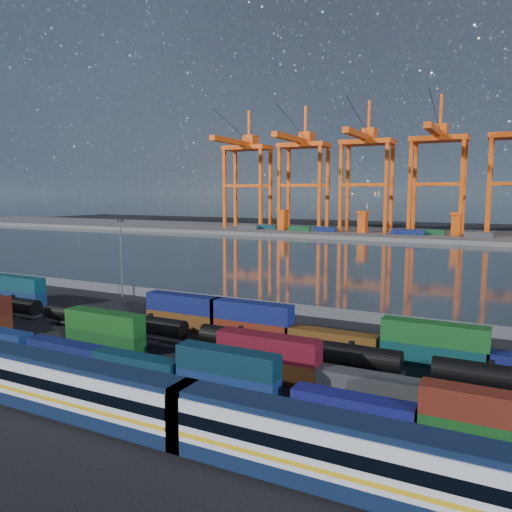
% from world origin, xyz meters
% --- Properties ---
extents(ground, '(700.00, 700.00, 0.00)m').
position_xyz_m(ground, '(0.00, 0.00, 0.00)').
color(ground, black).
rests_on(ground, ground).
extents(harbor_water, '(700.00, 700.00, 0.00)m').
position_xyz_m(harbor_water, '(0.00, 105.00, 0.01)').
color(harbor_water, '#28343B').
rests_on(harbor_water, ground).
extents(far_quay, '(700.00, 70.00, 2.00)m').
position_xyz_m(far_quay, '(0.00, 210.00, 1.00)').
color(far_quay, '#514F4C').
rests_on(far_quay, ground).
extents(passenger_train, '(79.41, 3.38, 5.81)m').
position_xyz_m(passenger_train, '(6.05, -20.88, 2.92)').
color(passenger_train, silver).
rests_on(passenger_train, ground).
extents(container_row_south, '(140.10, 2.43, 5.17)m').
position_xyz_m(container_row_south, '(-12.60, -9.22, 2.10)').
color(container_row_south, '#434548').
rests_on(container_row_south, ground).
extents(container_row_mid, '(129.37, 2.56, 5.47)m').
position_xyz_m(container_row_mid, '(-1.82, -3.21, 2.11)').
color(container_row_mid, '#424448').
rests_on(container_row_mid, ground).
extents(container_row_north, '(142.33, 2.65, 5.65)m').
position_xyz_m(container_row_north, '(10.87, 10.83, 2.28)').
color(container_row_north, '#120F4C').
rests_on(container_row_north, ground).
extents(tanker_string, '(136.56, 2.70, 3.86)m').
position_xyz_m(tanker_string, '(26.51, 3.90, 1.94)').
color(tanker_string, black).
rests_on(tanker_string, ground).
extents(waterfront_fence, '(160.12, 0.12, 2.20)m').
position_xyz_m(waterfront_fence, '(-0.00, 28.00, 1.00)').
color(waterfront_fence, '#595B5E').
rests_on(waterfront_fence, ground).
extents(yard_light_mast, '(1.60, 0.40, 16.60)m').
position_xyz_m(yard_light_mast, '(-30.00, 26.00, 9.30)').
color(yard_light_mast, slate).
rests_on(yard_light_mast, ground).
extents(gantry_cranes, '(201.72, 51.30, 69.46)m').
position_xyz_m(gantry_cranes, '(-7.50, 203.16, 42.58)').
color(gantry_cranes, '#E75110').
rests_on(gantry_cranes, ground).
extents(quay_containers, '(172.58, 10.99, 2.60)m').
position_xyz_m(quay_containers, '(-11.00, 195.46, 3.30)').
color(quay_containers, navy).
rests_on(quay_containers, far_quay).
extents(straddle_carriers, '(140.00, 7.00, 11.10)m').
position_xyz_m(straddle_carriers, '(-2.50, 200.00, 7.82)').
color(straddle_carriers, '#E75110').
rests_on(straddle_carriers, far_quay).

